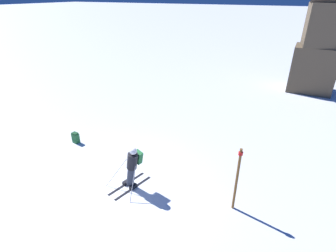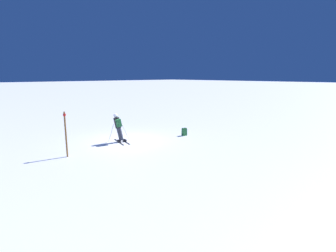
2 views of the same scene
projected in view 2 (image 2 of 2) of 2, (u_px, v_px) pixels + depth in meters
ground_plane at (128, 141)px, 15.82m from camera, size 300.00×300.00×0.00m
skier at (118, 126)px, 15.23m from camera, size 1.25×1.69×1.76m
spare_backpack at (184, 132)px, 17.11m from camera, size 0.33×0.26×0.50m
trail_marker at (66, 133)px, 12.48m from camera, size 0.13×0.13×2.21m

